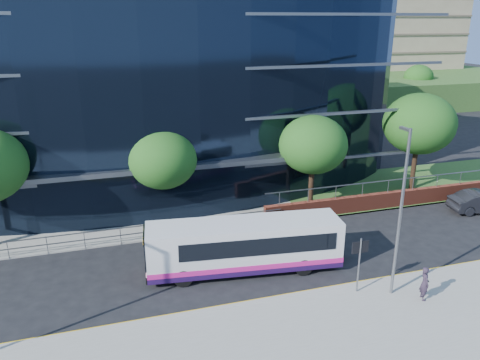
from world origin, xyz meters
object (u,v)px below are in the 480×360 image
object	(u,v)px
tree_dist_e	(329,80)
streetlight_east	(401,210)
pedestrian	(425,283)
city_bus	(246,245)
tree_far_d	(419,124)
tree_far_b	(163,160)
tree_dist_f	(418,77)
tree_far_c	(313,145)
street_sign	(360,254)

from	to	relation	value
tree_dist_e	streetlight_east	xyz separation A→B (m)	(-18.00, -42.17, -0.10)
streetlight_east	pedestrian	world-z (taller)	streetlight_east
city_bus	tree_far_d	bearing A→B (deg)	33.15
tree_far_b	tree_far_d	world-z (taller)	tree_far_d
tree_dist_e	city_bus	bearing A→B (deg)	-122.23
tree_far_b	streetlight_east	size ratio (longest dim) A/B	0.76
tree_far_b	streetlight_east	world-z (taller)	streetlight_east
tree_dist_f	streetlight_east	size ratio (longest dim) A/B	0.76
tree_far_d	tree_dist_e	world-z (taller)	tree_far_d
tree_far_b	pedestrian	distance (m)	16.45
tree_far_c	pedestrian	bearing A→B (deg)	-89.43
street_sign	city_bus	bearing A→B (deg)	139.87
tree_dist_f	street_sign	bearing A→B (deg)	-129.16
tree_far_d	streetlight_east	distance (m)	15.77
tree_dist_e	tree_dist_f	xyz separation A→B (m)	(16.00, 2.00, -0.33)
tree_far_c	city_bus	bearing A→B (deg)	-134.98
tree_far_d	tree_dist_e	distance (m)	31.06
street_sign	streetlight_east	world-z (taller)	streetlight_east
tree_far_c	tree_dist_f	distance (m)	46.67
tree_far_b	tree_far_c	size ratio (longest dim) A/B	0.93
tree_far_b	tree_far_d	bearing A→B (deg)	1.51
street_sign	tree_dist_e	distance (m)	45.99
tree_dist_e	pedestrian	distance (m)	46.39
tree_dist_f	pedestrian	world-z (taller)	tree_dist_f
city_bus	tree_dist_e	bearing A→B (deg)	64.51
tree_dist_f	city_bus	size ratio (longest dim) A/B	0.59
tree_far_d	streetlight_east	size ratio (longest dim) A/B	0.93
tree_far_c	tree_far_d	bearing A→B (deg)	6.34
tree_far_c	streetlight_east	size ratio (longest dim) A/B	0.81
tree_far_b	tree_dist_f	distance (m)	53.90
tree_dist_e	streetlight_east	world-z (taller)	streetlight_east
street_sign	tree_far_b	world-z (taller)	tree_far_b
streetlight_east	city_bus	distance (m)	7.87
pedestrian	city_bus	bearing A→B (deg)	68.67
tree_far_d	tree_far_b	bearing A→B (deg)	-178.49
city_bus	pedestrian	bearing A→B (deg)	-29.71
tree_far_b	tree_far_d	xyz separation A→B (m)	(19.00, 0.50, 0.98)
tree_far_d	tree_dist_f	distance (m)	40.01
street_sign	tree_dist_e	size ratio (longest dim) A/B	0.43
tree_dist_e	tree_far_b	bearing A→B (deg)	-131.52
tree_far_c	tree_dist_e	world-z (taller)	same
tree_far_c	tree_far_d	distance (m)	9.08
tree_dist_f	pedestrian	size ratio (longest dim) A/B	3.67
tree_dist_f	tree_far_c	bearing A→B (deg)	-135.00
tree_dist_e	city_bus	size ratio (longest dim) A/B	0.64
city_bus	tree_far_c	bearing A→B (deg)	51.75
street_sign	tree_far_d	xyz separation A→B (m)	(11.50, 11.59, 3.04)
tree_far_b	pedestrian	world-z (taller)	tree_far_b
tree_far_c	pedestrian	xyz separation A→B (m)	(0.12, -12.06, -3.56)
street_sign	pedestrian	distance (m)	3.23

